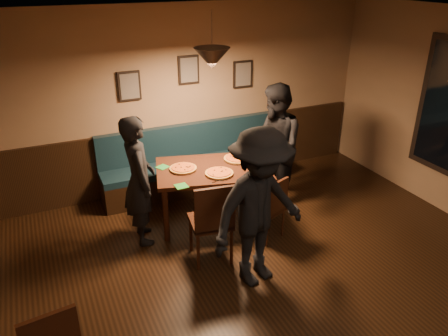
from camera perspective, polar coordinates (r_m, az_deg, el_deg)
name	(u,v)px	position (r m, az deg, el deg)	size (l,w,h in m)	color
floor	(314,322)	(4.73, 11.74, -19.20)	(7.00, 7.00, 0.00)	black
ceiling	(348,34)	(3.45, 15.92, 16.53)	(7.00, 7.00, 0.00)	silver
wall_back	(189,99)	(6.77, -4.62, 9.03)	(6.00, 6.00, 0.00)	#8C704F
wainscot	(191,153)	(7.04, -4.28, 1.92)	(5.88, 0.06, 1.00)	black
booth_bench	(198,160)	(6.81, -3.49, 1.11)	(3.00, 0.60, 1.00)	#0F232D
picture_left	(129,86)	(6.43, -12.29, 10.45)	(0.32, 0.04, 0.42)	black
picture_center	(189,70)	(6.63, -4.66, 12.71)	(0.32, 0.04, 0.42)	black
picture_right	(243,74)	(7.01, 2.46, 12.19)	(0.32, 0.04, 0.42)	black
pendant_lamp	(212,58)	(5.36, -1.60, 14.19)	(0.44, 0.44, 0.25)	black
dining_table	(213,194)	(5.99, -1.39, -3.47)	(1.50, 0.96, 0.80)	black
chair_near_left	(210,220)	(5.17, -1.80, -6.77)	(0.47, 0.47, 1.06)	black
chair_near_right	(266,207)	(5.64, 5.51, -5.14)	(0.38, 0.38, 0.87)	black
diner_left	(139,181)	(5.48, -11.05, -1.63)	(0.61, 0.40, 1.68)	black
diner_right	(275,146)	(6.28, 6.68, 2.82)	(0.88, 0.68, 1.80)	black
diner_front	(259,209)	(4.64, 4.64, -5.36)	(1.18, 0.68, 1.83)	black
pizza_a	(183,168)	(5.77, -5.38, -0.04)	(0.36, 0.36, 0.04)	#C25D24
pizza_b	(219,173)	(5.61, -0.63, -0.66)	(0.37, 0.37, 0.04)	gold
pizza_c	(237,158)	(6.04, 1.75, 1.26)	(0.38, 0.38, 0.04)	#C57B25
soda_glass	(261,164)	(5.75, 4.90, 0.57)	(0.08, 0.08, 0.16)	black
tabasco_bottle	(249,159)	(5.92, 3.36, 1.16)	(0.03, 0.03, 0.12)	#8F0704
napkin_a	(163,167)	(5.88, -8.04, 0.13)	(0.15, 0.15, 0.01)	#1F772C
napkin_b	(181,186)	(5.35, -5.61, -2.37)	(0.15, 0.15, 0.01)	#207823
cutlery_set	(221,181)	(5.46, -0.42, -1.65)	(0.02, 0.17, 0.00)	silver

